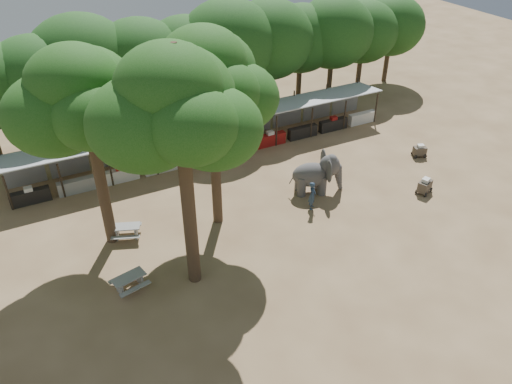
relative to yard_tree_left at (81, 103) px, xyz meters
name	(u,v)px	position (x,y,z in m)	size (l,w,h in m)	color
ground	(316,266)	(9.13, -7.19, -8.20)	(100.00, 100.00, 0.00)	brown
vendor_stalls	(213,138)	(9.13, 6.65, -7.02)	(28.00, 2.99, 2.80)	#A1A5A9
yard_tree_left	(81,103)	(0.00, 0.00, 0.00)	(7.10, 6.90, 11.02)	#332316
yard_tree_center	(175,110)	(3.00, -5.00, 1.01)	(7.10, 6.90, 12.04)	#332316
yard_tree_back	(207,82)	(6.00, -1.00, 0.34)	(7.10, 6.90, 11.36)	#332316
backdrop_trees	(183,57)	(9.13, 11.81, -2.69)	(46.46, 5.95, 8.33)	#332316
elephant	(317,174)	(13.02, -1.12, -6.90)	(3.50, 2.62, 2.60)	#3F3C3C
handler	(312,195)	(11.74, -2.59, -7.29)	(0.66, 0.44, 1.83)	#26384C
picnic_table_near	(129,281)	(0.02, -4.44, -7.67)	(1.89, 1.77, 0.81)	gray
picnic_table_far	(126,230)	(0.94, -0.33, -7.69)	(1.97, 1.88, 0.78)	gray
cart_front	(425,186)	(19.06, -4.39, -7.68)	(1.26, 1.06, 1.05)	#393026
cart_back	(420,151)	(22.06, -0.63, -7.74)	(1.12, 0.92, 0.94)	#393026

